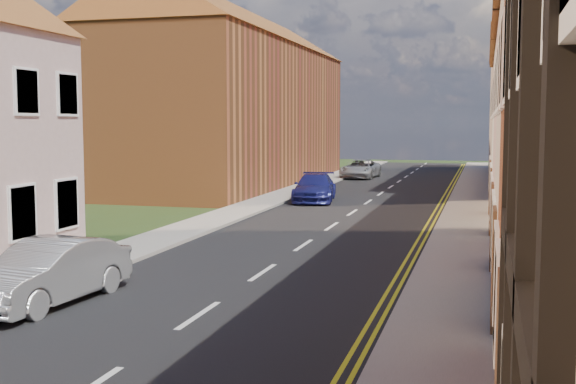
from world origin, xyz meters
TOP-DOWN VIEW (x-y plane):
  - road at (0.00, 30.00)m, footprint 7.00×90.00m
  - pavement_left at (-4.40, 30.00)m, footprint 1.80×90.00m
  - pavement_right at (4.40, 30.00)m, footprint 1.80×90.00m
  - block_right_far at (9.30, 55.00)m, footprint 8.30×24.20m
  - block_left_far at (-9.30, 50.00)m, footprint 8.30×24.20m
  - car_mid at (-3.20, 22.06)m, footprint 1.69×3.99m
  - car_far at (-2.43, 41.72)m, footprint 2.36×4.56m
  - car_distant at (-2.73, 55.93)m, footprint 2.26×4.51m

SIDE VIEW (x-z plane):
  - road at x=0.00m, z-range 0.00..0.02m
  - pavement_left at x=-4.40m, z-range 0.00..0.12m
  - pavement_right at x=4.40m, z-range 0.00..0.12m
  - car_distant at x=-2.73m, z-range 0.00..1.23m
  - car_far at x=-2.43m, z-range 0.00..1.26m
  - car_mid at x=-3.20m, z-range 0.00..1.28m
  - block_right_far at x=9.30m, z-range 0.04..10.54m
  - block_left_far at x=-9.30m, z-range 0.04..10.54m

